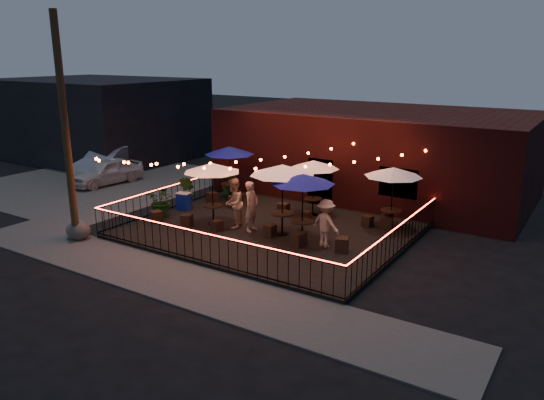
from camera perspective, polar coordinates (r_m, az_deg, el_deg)
The scene contains 39 objects.
ground at distance 18.66m, azimuth -3.55°, elevation -5.23°, with size 110.00×110.00×0.00m, color black.
patio at distance 20.18m, azimuth -0.19°, elevation -3.34°, with size 10.00×8.00×0.15m, color black.
sidewalk at distance 16.35m, azimuth -10.37°, elevation -8.48°, with size 18.00×2.50×0.05m, color #423F3D.
parking_lot at distance 29.49m, azimuth -17.92°, elevation 1.86°, with size 11.00×12.00×0.02m, color #423F3D.
brick_building at distance 26.19m, azimuth 11.28°, elevation 5.11°, with size 14.00×8.00×4.00m.
background_building at distance 36.78m, azimuth -18.26°, elevation 8.37°, with size 12.00×9.00×5.00m, color black.
utility_pole at distance 19.67m, azimuth -21.32°, elevation 6.87°, with size 0.26×0.26×8.00m, color #372A16.
fence_front at distance 16.97m, azimuth -7.60°, elevation -5.12°, with size 10.00×0.04×1.04m.
fence_left at distance 23.00m, azimuth -10.70°, elevation 0.29°, with size 0.04×8.00×1.04m.
fence_right at distance 17.92m, azimuth 13.38°, elevation -4.28°, with size 0.04×8.00×1.04m.
festoon_lights at distance 19.85m, azimuth -3.12°, elevation 3.63°, with size 10.02×8.72×1.32m.
cafe_table_0 at distance 20.33m, azimuth -6.49°, elevation 3.39°, with size 2.65×2.65×2.42m.
cafe_table_1 at distance 23.72m, azimuth -4.61°, elevation 5.25°, with size 2.51×2.51×2.45m.
cafe_table_2 at distance 18.97m, azimuth 1.13°, elevation 3.16°, with size 2.41×2.41×2.62m.
cafe_table_3 at distance 21.43m, azimuth 4.51°, elevation 3.74°, with size 2.72×2.72×2.29m.
cafe_table_4 at distance 18.23m, azimuth 3.34°, elevation 2.17°, with size 2.68×2.68×2.47m.
cafe_table_5 at distance 20.16m, azimuth 12.93°, elevation 2.87°, with size 2.60×2.60×2.38m.
bistro_chair_0 at distance 21.38m, azimuth -12.34°, elevation -1.76°, with size 0.39×0.39×0.46m, color black.
bistro_chair_1 at distance 20.73m, azimuth -9.15°, elevation -2.17°, with size 0.38×0.38×0.45m, color black.
bistro_chair_2 at distance 23.71m, azimuth -6.46°, elevation 0.24°, with size 0.40×0.40×0.48m, color black.
bistro_chair_3 at distance 22.92m, azimuth -4.06°, elevation -0.19°, with size 0.43×0.43×0.51m, color black.
bistro_chair_4 at distance 20.02m, azimuth -5.91°, elevation -2.75°, with size 0.34×0.34×0.41m, color black.
bistro_chair_5 at distance 19.34m, azimuth -0.21°, elevation -3.29°, with size 0.36×0.36×0.43m, color black.
bistro_chair_6 at distance 21.87m, azimuth 1.25°, elevation -0.96°, with size 0.41×0.41×0.49m, color black.
bistro_chair_7 at distance 21.08m, azimuth 3.73°, elevation -1.74°, with size 0.35×0.35×0.41m, color black.
bistro_chair_8 at distance 18.35m, azimuth 2.84°, elevation -4.24°, with size 0.43×0.43×0.51m, color black.
bistro_chair_9 at distance 17.98m, azimuth 7.53°, elevation -4.80°, with size 0.42×0.42×0.50m, color black.
bistro_chair_10 at distance 20.73m, azimuth 10.24°, elevation -2.25°, with size 0.36×0.36×0.42m, color black.
bistro_chair_11 at distance 20.64m, azimuth 12.23°, elevation -2.31°, with size 0.43×0.43×0.51m, color black.
patron_a at distance 19.71m, azimuth -2.22°, elevation -0.70°, with size 0.69×0.45×1.90m, color tan.
patron_b at distance 20.13m, azimuth -4.15°, elevation -0.34°, with size 0.94×0.73×1.93m, color #D6AB8A.
patron_c at distance 18.21m, azimuth 5.80°, elevation -2.50°, with size 1.09×0.63×1.69m, color tan.
potted_shrub_a at distance 21.99m, azimuth -11.78°, elevation -0.11°, with size 1.17×1.01×1.30m, color #173610.
potted_shrub_b at distance 23.05m, azimuth -9.13°, elevation 0.87°, with size 0.77×0.62×1.39m, color #0F3D0C.
potted_shrub_c at distance 24.49m, azimuth -4.50°, elevation 1.82°, with size 0.75×0.75×1.33m, color #12370E.
cooler at distance 22.82m, azimuth -9.47°, elevation -0.11°, with size 0.62×0.49×0.75m.
boulder at distance 20.64m, azimuth -20.12°, elevation -3.07°, with size 0.92×0.79×0.72m, color #403F3B.
car_white at distance 28.85m, azimuth -17.41°, elevation 2.96°, with size 1.59×3.95×1.34m, color white.
car_silver at distance 30.57m, azimuth -17.12°, elevation 3.97°, with size 1.76×5.04×1.66m, color gray.
Camera 1 is at (10.40, -14.01, 6.62)m, focal length 35.00 mm.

